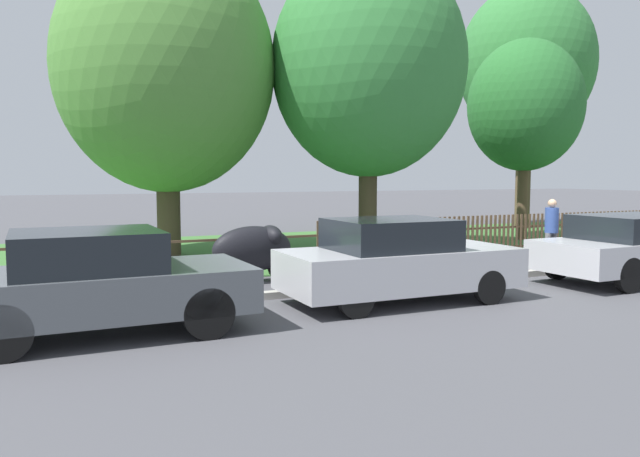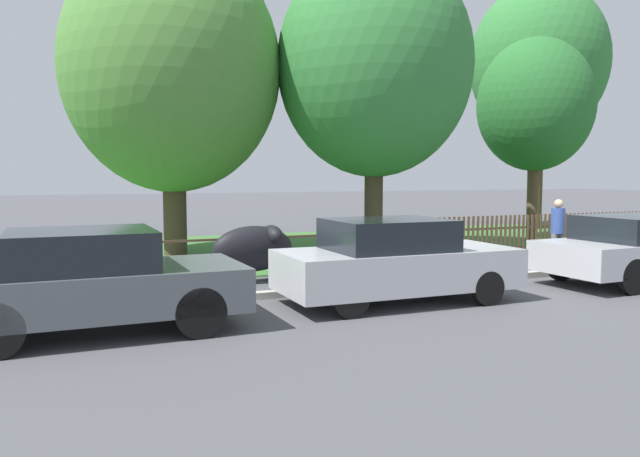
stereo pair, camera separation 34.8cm
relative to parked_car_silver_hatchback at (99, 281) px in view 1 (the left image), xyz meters
The scene contains 13 objects.
ground_plane 10.18m from the parked_car_silver_hatchback, ahead, with size 120.00×120.00×0.00m, color #4C4C51.
kerb_stone 10.19m from the parked_car_silver_hatchback, ahead, with size 38.89×0.20×0.12m, color #B2ADA3.
grass_strip 12.89m from the parked_car_silver_hatchback, 38.47° to the left, with size 38.89×8.96×0.01m, color #3D7033.
park_fence 10.69m from the parked_car_silver_hatchback, 19.36° to the left, with size 38.89×0.05×1.12m.
parked_car_silver_hatchback is the anchor object (origin of this frame).
parked_car_black_saloon 4.69m from the parked_car_silver_hatchback, ahead, with size 3.94×1.72×1.39m.
parked_car_navy_estate 10.16m from the parked_car_silver_hatchback, ahead, with size 4.53×1.92×1.32m.
covered_motorcycle 4.30m from the parked_car_silver_hatchback, 43.65° to the left, with size 1.81×0.79×1.11m.
tree_nearest_kerb 9.09m from the parked_car_silver_hatchback, 73.11° to the left, with size 5.55×5.55×8.03m.
tree_behind_motorcycle 10.62m from the parked_car_silver_hatchback, 40.26° to the left, with size 5.18×5.18×7.99m.
tree_mid_park 15.71m from the parked_car_silver_hatchback, 27.69° to the left, with size 3.63×3.63×6.39m.
tree_far_left 20.48m from the parked_car_silver_hatchback, 32.32° to the left, with size 5.16×5.16×9.36m.
pedestrian_by_lamp 10.57m from the parked_car_silver_hatchback, 13.71° to the left, with size 0.36×0.35×1.54m.
Camera 1 is at (-10.74, -9.82, 2.11)m, focal length 35.00 mm.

